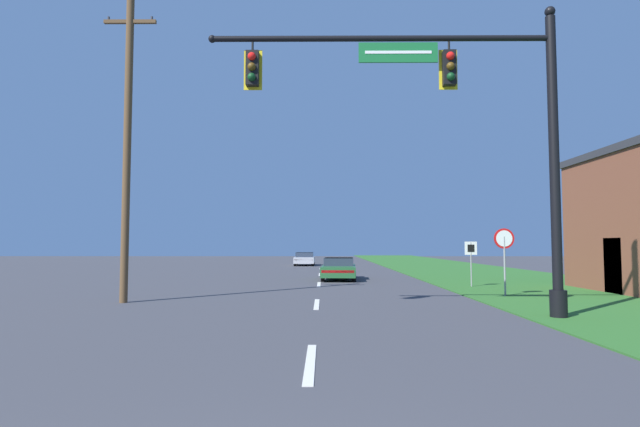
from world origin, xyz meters
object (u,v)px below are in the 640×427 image
far_car (305,259)px  signal_mast (470,126)px  route_sign_post (471,254)px  utility_pole_near (127,142)px  stop_sign (504,246)px  car_ahead (339,269)px

far_car → signal_mast: bearing=-80.3°
route_sign_post → utility_pole_near: bearing=-155.8°
utility_pole_near → route_sign_post: bearing=24.2°
far_car → utility_pole_near: size_ratio=0.43×
far_car → stop_sign: (8.53, -27.76, 1.26)m
car_ahead → utility_pole_near: bearing=-124.3°
signal_mast → utility_pole_near: bearing=161.8°
stop_sign → route_sign_post: (-0.06, 4.04, -0.34)m
signal_mast → utility_pole_near: 11.19m
car_ahead → utility_pole_near: utility_pole_near is taller
car_ahead → far_car: same height
route_sign_post → utility_pole_near: (-13.40, -6.04, 3.90)m
route_sign_post → utility_pole_near: 15.21m
car_ahead → utility_pole_near: (-7.54, -11.04, 4.82)m
far_car → car_ahead: bearing=-82.1°
far_car → stop_sign: stop_sign is taller
stop_sign → utility_pole_near: bearing=-171.5°
signal_mast → stop_sign: 6.99m
car_ahead → far_car: size_ratio=1.03×
signal_mast → car_ahead: 15.53m
car_ahead → route_sign_post: 7.76m
car_ahead → route_sign_post: (5.86, -5.00, 0.92)m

